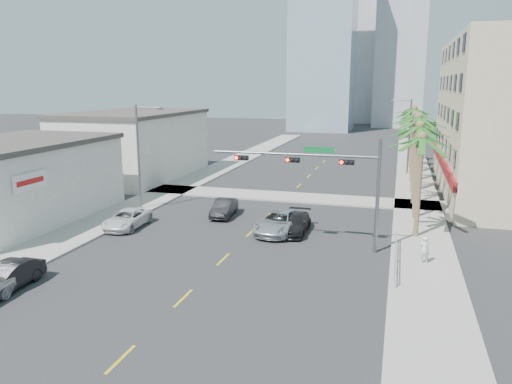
{
  "coord_description": "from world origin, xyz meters",
  "views": [
    {
      "loc": [
        10.12,
        -23.71,
        10.67
      ],
      "look_at": [
        0.94,
        8.11,
        3.5
      ],
      "focal_mm": 35.0,
      "sensor_mm": 36.0,
      "label": 1
    }
  ],
  "objects_px": {
    "traffic_signal_mast": "(327,173)",
    "car_lane_left": "(224,208)",
    "car_parked_mid": "(8,277)",
    "car_lane_center": "(279,222)",
    "pedestrian": "(424,250)",
    "car_parked_far": "(127,219)",
    "car_lane_right": "(294,224)"
  },
  "relations": [
    {
      "from": "traffic_signal_mast",
      "to": "car_lane_center",
      "type": "bearing_deg",
      "value": 145.05
    },
    {
      "from": "car_lane_left",
      "to": "car_lane_center",
      "type": "distance_m",
      "value": 6.37
    },
    {
      "from": "traffic_signal_mast",
      "to": "car_lane_right",
      "type": "bearing_deg",
      "value": 133.14
    },
    {
      "from": "car_lane_left",
      "to": "pedestrian",
      "type": "bearing_deg",
      "value": -30.99
    },
    {
      "from": "pedestrian",
      "to": "car_parked_mid",
      "type": "bearing_deg",
      "value": 15.65
    },
    {
      "from": "car_parked_far",
      "to": "car_lane_left",
      "type": "bearing_deg",
      "value": 38.58
    },
    {
      "from": "traffic_signal_mast",
      "to": "car_lane_center",
      "type": "distance_m",
      "value": 6.29
    },
    {
      "from": "car_lane_left",
      "to": "pedestrian",
      "type": "xyz_separation_m",
      "value": [
        15.41,
        -7.41,
        0.27
      ]
    },
    {
      "from": "traffic_signal_mast",
      "to": "car_lane_center",
      "type": "relative_size",
      "value": 1.96
    },
    {
      "from": "car_lane_center",
      "to": "pedestrian",
      "type": "distance_m",
      "value": 10.78
    },
    {
      "from": "car_parked_far",
      "to": "car_lane_right",
      "type": "height_order",
      "value": "car_lane_right"
    },
    {
      "from": "car_lane_left",
      "to": "car_parked_mid",
      "type": "bearing_deg",
      "value": -114.18
    },
    {
      "from": "car_parked_mid",
      "to": "car_lane_left",
      "type": "height_order",
      "value": "car_parked_mid"
    },
    {
      "from": "car_lane_center",
      "to": "car_parked_mid",
      "type": "bearing_deg",
      "value": -123.22
    },
    {
      "from": "traffic_signal_mast",
      "to": "car_parked_far",
      "type": "bearing_deg",
      "value": 177.36
    },
    {
      "from": "car_lane_right",
      "to": "pedestrian",
      "type": "height_order",
      "value": "pedestrian"
    },
    {
      "from": "traffic_signal_mast",
      "to": "car_lane_center",
      "type": "xyz_separation_m",
      "value": [
        -3.78,
        2.64,
        -4.27
      ]
    },
    {
      "from": "traffic_signal_mast",
      "to": "car_lane_right",
      "type": "relative_size",
      "value": 2.32
    },
    {
      "from": "car_lane_left",
      "to": "pedestrian",
      "type": "relative_size",
      "value": 2.6
    },
    {
      "from": "traffic_signal_mast",
      "to": "car_parked_mid",
      "type": "xyz_separation_m",
      "value": [
        -15.18,
        -11.44,
        -4.35
      ]
    },
    {
      "from": "traffic_signal_mast",
      "to": "pedestrian",
      "type": "distance_m",
      "value": 7.55
    },
    {
      "from": "pedestrian",
      "to": "car_lane_right",
      "type": "bearing_deg",
      "value": -35.67
    },
    {
      "from": "car_parked_far",
      "to": "car_lane_right",
      "type": "bearing_deg",
      "value": 7.28
    },
    {
      "from": "car_lane_left",
      "to": "car_parked_far",
      "type": "bearing_deg",
      "value": -144.03
    },
    {
      "from": "pedestrian",
      "to": "traffic_signal_mast",
      "type": "bearing_deg",
      "value": -23.0
    },
    {
      "from": "car_parked_far",
      "to": "pedestrian",
      "type": "xyz_separation_m",
      "value": [
        21.35,
        -2.2,
        0.29
      ]
    },
    {
      "from": "car_lane_left",
      "to": "car_lane_center",
      "type": "bearing_deg",
      "value": -36.18
    },
    {
      "from": "car_parked_mid",
      "to": "pedestrian",
      "type": "height_order",
      "value": "pedestrian"
    },
    {
      "from": "traffic_signal_mast",
      "to": "pedestrian",
      "type": "relative_size",
      "value": 6.78
    },
    {
      "from": "traffic_signal_mast",
      "to": "car_parked_mid",
      "type": "bearing_deg",
      "value": -142.99
    },
    {
      "from": "traffic_signal_mast",
      "to": "car_lane_left",
      "type": "bearing_deg",
      "value": 147.42
    },
    {
      "from": "traffic_signal_mast",
      "to": "car_lane_left",
      "type": "distance_m",
      "value": 11.81
    }
  ]
}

